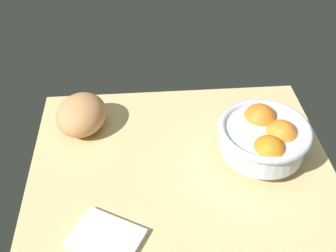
% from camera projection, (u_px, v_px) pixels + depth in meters
% --- Properties ---
extents(ground_plane, '(0.65, 0.61, 0.03)m').
position_uv_depth(ground_plane, '(183.00, 183.00, 0.85)').
color(ground_plane, '#D9BF82').
extents(fruit_bowl, '(0.19, 0.19, 0.11)m').
position_uv_depth(fruit_bowl, '(265.00, 137.00, 0.85)').
color(fruit_bowl, silver).
rests_on(fruit_bowl, ground).
extents(bread_loaf, '(0.15, 0.16, 0.08)m').
position_uv_depth(bread_loaf, '(81.00, 115.00, 0.93)').
color(bread_loaf, tan).
rests_on(bread_loaf, ground).
extents(napkin_folded, '(0.15, 0.14, 0.01)m').
position_uv_depth(napkin_folded, '(106.00, 238.00, 0.73)').
color(napkin_folded, silver).
rests_on(napkin_folded, ground).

